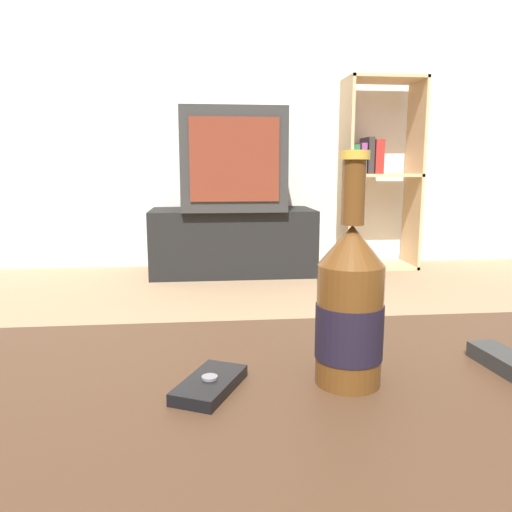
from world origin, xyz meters
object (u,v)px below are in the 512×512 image
Objects in this scene: television at (232,160)px; cell_phone at (210,384)px; beer_bottle at (350,308)px; tv_stand at (233,241)px; bookshelf at (376,171)px.

television reaches higher than cell_phone.
cell_phone is (-0.16, -0.00, -0.08)m from beer_bottle.
cell_phone is (-0.17, -2.65, -0.29)m from television.
beer_bottle is 0.18m from cell_phone.
tv_stand is 0.82× the size of bookshelf.
cell_phone reaches higher than tv_stand.
cell_phone is at bearing -112.64° from bookshelf.
beer_bottle is (-0.98, -2.74, -0.14)m from bookshelf.
television is 5.41× the size of cell_phone.
bookshelf is at bearing 70.25° from beer_bottle.
bookshelf is 2.92m from beer_bottle.
tv_stand is at bearing 112.02° from cell_phone.
cell_phone is (-0.17, -2.65, 0.22)m from tv_stand.
beer_bottle is (-0.01, -2.64, -0.21)m from television.
tv_stand is at bearing -174.31° from bookshelf.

